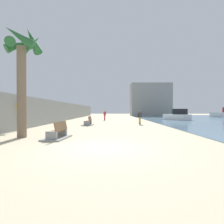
{
  "coord_description": "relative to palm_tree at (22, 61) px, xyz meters",
  "views": [
    {
      "loc": [
        0.56,
        -7.47,
        1.62
      ],
      "look_at": [
        0.33,
        17.58,
        1.4
      ],
      "focal_mm": 27.68,
      "sensor_mm": 36.0,
      "label": 1
    }
  ],
  "objects": [
    {
      "name": "boat_far_left",
      "position": [
        20.28,
        31.14,
        -3.9
      ],
      "size": [
        4.93,
        7.66,
        1.8
      ],
      "color": "#337060",
      "rests_on": "water_bay"
    },
    {
      "name": "ground_plane",
      "position": [
        4.92,
        15.19,
        -4.6
      ],
      "size": [
        120.0,
        120.0,
        0.0
      ],
      "primitive_type": "plane",
      "color": "beige"
    },
    {
      "name": "seawall",
      "position": [
        -2.58,
        15.19,
        -3.15
      ],
      "size": [
        0.8,
        64.0,
        2.89
      ],
      "primitive_type": "cube",
      "color": "gray",
      "rests_on": "ground"
    },
    {
      "name": "palm_tree",
      "position": [
        0.0,
        0.0,
        0.0
      ],
      "size": [
        2.44,
        2.6,
        6.42
      ],
      "color": "#7A6651",
      "rests_on": "ground"
    },
    {
      "name": "harbor_building",
      "position": [
        16.83,
        43.19,
        0.31
      ],
      "size": [
        12.0,
        6.0,
        9.81
      ],
      "primitive_type": "cube",
      "color": "gray",
      "rests_on": "ground"
    },
    {
      "name": "person_standing",
      "position": [
        8.56,
        9.91,
        -3.67
      ],
      "size": [
        0.5,
        0.28,
        1.61
      ],
      "color": "gold",
      "rests_on": "ground"
    },
    {
      "name": "boat_nearest",
      "position": [
        16.29,
        18.94,
        -3.87
      ],
      "size": [
        4.06,
        4.71,
        1.86
      ],
      "color": "white",
      "rests_on": "water_bay"
    },
    {
      "name": "bench_near",
      "position": [
        2.26,
        -0.41,
        -4.36
      ],
      "size": [
        1.3,
        2.2,
        0.98
      ],
      "color": "gray",
      "rests_on": "ground"
    },
    {
      "name": "bench_far",
      "position": [
        2.69,
        8.56,
        -4.36
      ],
      "size": [
        1.16,
        2.13,
        0.98
      ],
      "color": "gray",
      "rests_on": "ground"
    },
    {
      "name": "person_walking",
      "position": [
        4.02,
        18.26,
        -3.63
      ],
      "size": [
        0.42,
        0.39,
        1.66
      ],
      "color": "#B22D33",
      "rests_on": "ground"
    },
    {
      "name": "pedestrian_sign",
      "position": [
        -1.93,
        3.25,
        -3.1
      ],
      "size": [
        0.85,
        0.08,
        2.4
      ],
      "color": "slate",
      "rests_on": "ground"
    }
  ]
}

